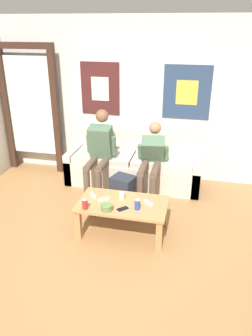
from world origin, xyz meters
TOP-DOWN VIEW (x-y plane):
  - ground_plane at (0.00, 0.00)m, footprint 18.00×18.00m
  - wall_back at (0.00, 2.42)m, footprint 10.00×0.07m
  - door_frame at (-1.74, 2.20)m, footprint 1.00×0.10m
  - couch at (0.07, 2.05)m, footprint 2.13×0.74m
  - coffee_table at (0.22, 0.63)m, footprint 1.09×0.62m
  - person_seated_adult at (-0.39, 1.66)m, footprint 0.47×0.86m
  - person_seated_teen at (0.41, 1.66)m, footprint 0.47×0.97m
  - backpack at (0.07, 1.28)m, footprint 0.38×0.37m
  - ceramic_bowl at (0.08, 0.43)m, footprint 0.15×0.15m
  - pillar_candle at (0.19, 0.73)m, footprint 0.07×0.07m
  - drink_can_blue at (0.42, 0.53)m, footprint 0.07×0.07m
  - drink_can_red at (-0.18, 0.40)m, footprint 0.07×0.07m
  - game_controller_near_left at (-0.19, 0.72)m, footprint 0.11×0.13m
  - game_controller_near_right at (0.53, 0.69)m, footprint 0.13×0.13m
  - game_controller_far_center at (-0.03, 0.65)m, footprint 0.13×0.12m
  - cell_phone at (0.26, 0.49)m, footprint 0.14×0.14m

SIDE VIEW (x-z plane):
  - ground_plane at x=0.00m, z-range 0.00..0.00m
  - backpack at x=0.07m, z-range -0.01..0.43m
  - couch at x=0.07m, z-range -0.13..0.70m
  - coffee_table at x=0.22m, z-range 0.14..0.55m
  - cell_phone at x=0.26m, z-range 0.41..0.42m
  - game_controller_near_left at x=-0.19m, z-range 0.41..0.44m
  - game_controller_near_right at x=0.53m, z-range 0.41..0.44m
  - game_controller_far_center at x=-0.03m, z-range 0.41..0.44m
  - ceramic_bowl at x=0.08m, z-range 0.42..0.49m
  - pillar_candle at x=0.19m, z-range 0.41..0.51m
  - drink_can_blue at x=0.42m, z-range 0.41..0.54m
  - drink_can_red at x=-0.18m, z-range 0.41..0.54m
  - person_seated_teen at x=0.41m, z-range 0.06..1.14m
  - person_seated_adult at x=-0.39m, z-range 0.05..1.29m
  - door_frame at x=-1.74m, z-range 0.12..2.27m
  - wall_back at x=0.00m, z-range 0.00..2.55m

